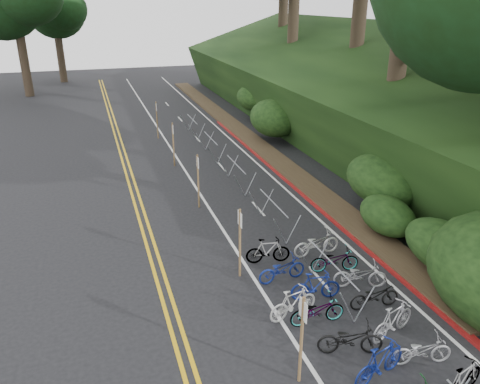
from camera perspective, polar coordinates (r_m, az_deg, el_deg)
The scene contains 8 objects.
road_markings at distance 20.52m, azimuth -4.33°, elevation -2.81°, with size 7.47×80.00×0.01m.
red_curb at distance 23.70m, azimuth 6.50°, elevation 0.78°, with size 0.25×28.00×0.10m, color maroon.
embankment at distance 32.30m, azimuth 13.52°, elevation 10.80°, with size 14.30×48.14×9.11m.
bike_racks_rest at distance 23.37m, azimuth -0.47°, elevation 2.72°, with size 1.14×23.00×1.17m.
signpost_near at distance 11.62m, azimuth 7.53°, elevation -16.85°, with size 0.08×0.40×2.46m.
signposts_rest at distance 23.55m, azimuth -6.81°, elevation 4.19°, with size 0.08×18.40×2.50m.
bike_front at distance 14.16m, azimuth 6.51°, elevation -13.29°, with size 1.64×0.46×0.99m, color beige.
bike_valet at distance 14.03m, azimuth 14.57°, elevation -14.49°, with size 3.25×10.43×1.06m.
Camera 1 is at (-3.62, -7.99, 8.72)m, focal length 35.00 mm.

